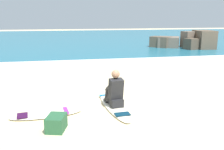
% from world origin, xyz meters
% --- Properties ---
extents(ground_plane, '(80.00, 80.00, 0.00)m').
position_xyz_m(ground_plane, '(0.00, 0.00, 0.00)').
color(ground_plane, beige).
extents(sea, '(80.00, 28.00, 0.10)m').
position_xyz_m(sea, '(0.00, 20.26, 0.05)').
color(sea, teal).
rests_on(sea, ground).
extents(breaking_foam, '(80.00, 0.90, 0.11)m').
position_xyz_m(breaking_foam, '(0.00, 6.56, 0.06)').
color(breaking_foam, white).
rests_on(breaking_foam, ground).
extents(surfboard_main, '(0.70, 2.58, 0.08)m').
position_xyz_m(surfboard_main, '(-0.38, 0.29, 0.04)').
color(surfboard_main, '#EFE5C6').
rests_on(surfboard_main, ground).
extents(surfer_seated, '(0.44, 0.74, 0.95)m').
position_xyz_m(surfer_seated, '(-0.38, 0.12, 0.44)').
color(surfer_seated, '#232326').
rests_on(surfer_seated, surfboard_main).
extents(surfboard_spare_near, '(1.76, 0.74, 0.08)m').
position_xyz_m(surfboard_spare_near, '(-2.12, -0.09, 0.04)').
color(surfboard_spare_near, '#EFE5C6').
rests_on(surfboard_spare_near, ground).
extents(rock_outcrop_distant, '(4.23, 3.20, 1.35)m').
position_xyz_m(rock_outcrop_distant, '(7.03, 10.79, 0.55)').
color(rock_outcrop_distant, brown).
rests_on(rock_outcrop_distant, ground).
extents(beach_bag, '(0.47, 0.56, 0.32)m').
position_xyz_m(beach_bag, '(-1.85, -0.94, 0.16)').
color(beach_bag, '#285B38').
rests_on(beach_bag, ground).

